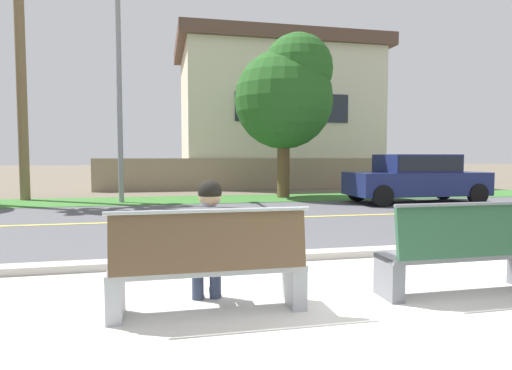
# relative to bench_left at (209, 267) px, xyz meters

# --- Properties ---
(ground_plane) EXTENTS (140.00, 140.00, 0.00)m
(ground_plane) POSITION_rel_bench_left_xyz_m (1.35, 7.56, -0.46)
(ground_plane) COLOR #665B4C
(sidewalk_pavement) EXTENTS (44.00, 3.60, 0.01)m
(sidewalk_pavement) POSITION_rel_bench_left_xyz_m (1.35, -0.04, -0.45)
(sidewalk_pavement) COLOR beige
(sidewalk_pavement) RESTS_ON ground_plane
(curb_edge) EXTENTS (44.00, 0.30, 0.11)m
(curb_edge) POSITION_rel_bench_left_xyz_m (1.35, 1.91, -0.40)
(curb_edge) COLOR #ADA89E
(curb_edge) RESTS_ON ground_plane
(street_asphalt) EXTENTS (52.00, 8.00, 0.01)m
(street_asphalt) POSITION_rel_bench_left_xyz_m (1.35, 6.06, -0.45)
(street_asphalt) COLOR #515156
(street_asphalt) RESTS_ON ground_plane
(road_centre_line) EXTENTS (48.00, 0.14, 0.01)m
(road_centre_line) POSITION_rel_bench_left_xyz_m (1.35, 6.06, -0.45)
(road_centre_line) COLOR #E0CC4C
(road_centre_line) RESTS_ON ground_plane
(far_verge_grass) EXTENTS (48.00, 2.80, 0.02)m
(far_verge_grass) POSITION_rel_bench_left_xyz_m (1.35, 10.93, -0.45)
(far_verge_grass) COLOR #38702D
(far_verge_grass) RESTS_ON ground_plane
(bench_left) EXTENTS (1.82, 0.48, 1.01)m
(bench_left) POSITION_rel_bench_left_xyz_m (0.00, 0.00, 0.00)
(bench_left) COLOR #9EA0A8
(bench_left) RESTS_ON ground_plane
(bench_right) EXTENTS (1.82, 0.48, 1.01)m
(bench_right) POSITION_rel_bench_left_xyz_m (2.69, 0.00, 0.00)
(bench_right) COLOR slate
(bench_right) RESTS_ON ground_plane
(seated_person_blue) EXTENTS (0.52, 0.68, 1.25)m
(seated_person_blue) POSITION_rel_bench_left_xyz_m (0.02, 0.17, 0.22)
(seated_person_blue) COLOR #333D56
(seated_person_blue) RESTS_ON ground_plane
(car_navy_near) EXTENTS (4.30, 1.86, 1.54)m
(car_navy_near) POSITION_rel_bench_left_xyz_m (7.48, 8.46, 0.40)
(car_navy_near) COLOR navy
(car_navy_near) RESTS_ON ground_plane
(streetlamp) EXTENTS (0.24, 2.10, 7.93)m
(streetlamp) POSITION_rel_bench_left_xyz_m (-1.68, 10.71, 4.03)
(streetlamp) COLOR gray
(streetlamp) RESTS_ON ground_plane
(shade_tree_left) EXTENTS (3.49, 3.49, 5.76)m
(shade_tree_left) POSITION_rel_bench_left_xyz_m (3.96, 10.99, 3.28)
(shade_tree_left) COLOR brown
(shade_tree_left) RESTS_ON ground_plane
(garden_wall) EXTENTS (13.00, 0.36, 1.40)m
(garden_wall) POSITION_rel_bench_left_xyz_m (3.24, 15.18, 0.24)
(garden_wall) COLOR gray
(garden_wall) RESTS_ON ground_plane
(house_across_street) EXTENTS (10.18, 6.91, 7.32)m
(house_across_street) POSITION_rel_bench_left_xyz_m (5.46, 18.38, 3.25)
(house_across_street) COLOR beige
(house_across_street) RESTS_ON ground_plane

